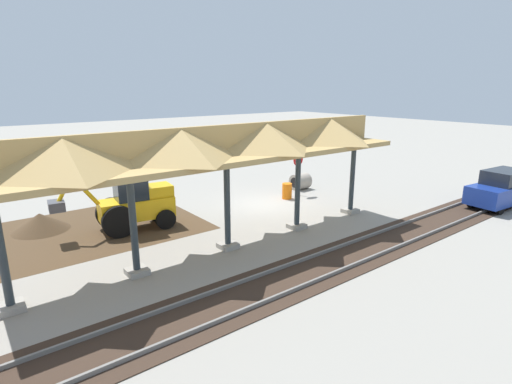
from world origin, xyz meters
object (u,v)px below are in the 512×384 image
backhoe (133,202)px  traffic_barrel (287,191)px  distant_parked_car (502,189)px  concrete_pipe (300,181)px  stop_sign (298,165)px

backhoe → traffic_barrel: (-8.84, 0.46, -0.82)m
distant_parked_car → concrete_pipe: bearing=-57.8°
traffic_barrel → concrete_pipe: bearing=-152.2°
traffic_barrel → backhoe: bearing=-2.9°
concrete_pipe → traffic_barrel: 2.43m
backhoe → concrete_pipe: (-11.00, -0.68, -0.78)m
stop_sign → concrete_pipe: size_ratio=2.24×
backhoe → traffic_barrel: size_ratio=5.76×
stop_sign → backhoe: size_ratio=0.49×
backhoe → distant_parked_car: bearing=152.9°
stop_sign → backhoe: backhoe is taller
stop_sign → concrete_pipe: bearing=-141.0°
distant_parked_car → traffic_barrel: (8.01, -8.17, -0.53)m
concrete_pipe → distant_parked_car: size_ratio=0.26×
distant_parked_car → traffic_barrel: size_ratio=4.83×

